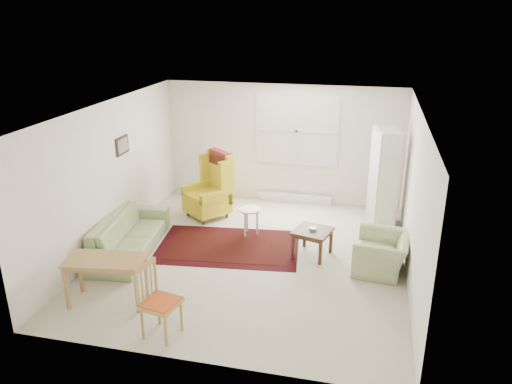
% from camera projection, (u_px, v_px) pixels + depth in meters
% --- Properties ---
extents(room, '(5.04, 5.54, 2.51)m').
position_uv_depth(room, '(256.00, 182.00, 8.16)').
color(room, beige).
rests_on(room, ground).
extents(rug, '(2.60, 1.83, 0.02)m').
position_uv_depth(rug, '(228.00, 246.00, 8.74)').
color(rug, black).
rests_on(rug, ground).
extents(sofa, '(1.06, 2.20, 0.86)m').
position_uv_depth(sofa, '(128.00, 228.00, 8.47)').
color(sofa, '#8FA16B').
rests_on(sofa, ground).
extents(armchair, '(0.90, 1.00, 0.72)m').
position_uv_depth(armchair, '(382.00, 250.00, 7.84)').
color(armchair, '#8FA16B').
rests_on(armchair, ground).
extents(wingback_chair, '(1.09, 1.09, 1.31)m').
position_uv_depth(wingback_chair, '(206.00, 186.00, 9.79)').
color(wingback_chair, gold).
rests_on(wingback_chair, ground).
extents(coffee_table, '(0.71, 0.71, 0.47)m').
position_uv_depth(coffee_table, '(312.00, 242.00, 8.37)').
color(coffee_table, '#3F2413').
rests_on(coffee_table, ground).
extents(stool, '(0.42, 0.42, 0.52)m').
position_uv_depth(stool, '(250.00, 222.00, 9.13)').
color(stool, white).
rests_on(stool, ground).
extents(cabinet, '(0.55, 0.82, 1.89)m').
position_uv_depth(cabinet, '(384.00, 178.00, 9.31)').
color(cabinet, silver).
rests_on(cabinet, ground).
extents(desk, '(1.14, 0.69, 0.68)m').
position_uv_depth(desk, '(107.00, 281.00, 7.00)').
color(desk, '#AC8245').
rests_on(desk, ground).
extents(desk_chair, '(0.51, 0.51, 0.98)m').
position_uv_depth(desk_chair, '(161.00, 302.00, 6.22)').
color(desk_chair, '#AC8245').
rests_on(desk_chair, ground).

